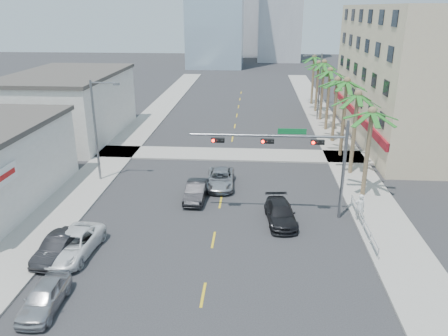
{
  "coord_description": "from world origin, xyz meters",
  "views": [
    {
      "loc": [
        2.55,
        -21.74,
        14.69
      ],
      "look_at": [
        0.39,
        8.53,
        3.5
      ],
      "focal_mm": 35.0,
      "sensor_mm": 36.0,
      "label": 1
    }
  ],
  "objects_px": {
    "car_lane_center": "(220,179)",
    "pedestrian": "(360,207)",
    "traffic_signal_mast": "(299,152)",
    "car_parked_near": "(44,297)",
    "car_lane_right": "(281,213)",
    "car_lane_left": "(196,191)",
    "car_parked_mid": "(59,247)",
    "car_parked_far": "(74,244)"
  },
  "relations": [
    {
      "from": "car_lane_center",
      "to": "pedestrian",
      "type": "relative_size",
      "value": 2.52
    },
    {
      "from": "traffic_signal_mast",
      "to": "car_parked_near",
      "type": "bearing_deg",
      "value": -139.82
    },
    {
      "from": "car_lane_center",
      "to": "car_lane_right",
      "type": "height_order",
      "value": "car_lane_right"
    },
    {
      "from": "traffic_signal_mast",
      "to": "car_lane_left",
      "type": "xyz_separation_m",
      "value": [
        -7.8,
        2.5,
        -4.33
      ]
    },
    {
      "from": "car_parked_mid",
      "to": "car_lane_left",
      "type": "height_order",
      "value": "car_lane_left"
    },
    {
      "from": "car_parked_near",
      "to": "car_lane_left",
      "type": "distance_m",
      "value": 15.37
    },
    {
      "from": "pedestrian",
      "to": "car_parked_mid",
      "type": "bearing_deg",
      "value": 11.32
    },
    {
      "from": "car_parked_far",
      "to": "car_lane_left",
      "type": "height_order",
      "value": "car_parked_far"
    },
    {
      "from": "car_parked_near",
      "to": "car_lane_center",
      "type": "xyz_separation_m",
      "value": [
        7.74,
        17.06,
        -0.01
      ]
    },
    {
      "from": "traffic_signal_mast",
      "to": "car_lane_right",
      "type": "bearing_deg",
      "value": -139.0
    },
    {
      "from": "traffic_signal_mast",
      "to": "pedestrian",
      "type": "bearing_deg",
      "value": -6.28
    },
    {
      "from": "car_parked_far",
      "to": "pedestrian",
      "type": "bearing_deg",
      "value": 21.72
    },
    {
      "from": "traffic_signal_mast",
      "to": "car_parked_mid",
      "type": "relative_size",
      "value": 2.56
    },
    {
      "from": "car_parked_near",
      "to": "car_parked_mid",
      "type": "bearing_deg",
      "value": 103.96
    },
    {
      "from": "traffic_signal_mast",
      "to": "car_parked_near",
      "type": "distance_m",
      "value": 18.58
    },
    {
      "from": "car_lane_left",
      "to": "car_lane_center",
      "type": "xyz_separation_m",
      "value": [
        1.74,
        2.91,
        -0.03
      ]
    },
    {
      "from": "car_parked_mid",
      "to": "car_lane_center",
      "type": "bearing_deg",
      "value": 59.72
    },
    {
      "from": "car_lane_left",
      "to": "pedestrian",
      "type": "relative_size",
      "value": 2.21
    },
    {
      "from": "car_parked_mid",
      "to": "pedestrian",
      "type": "distance_m",
      "value": 20.68
    },
    {
      "from": "car_parked_mid",
      "to": "pedestrian",
      "type": "bearing_deg",
      "value": 24.23
    },
    {
      "from": "car_parked_far",
      "to": "car_lane_left",
      "type": "relative_size",
      "value": 1.19
    },
    {
      "from": "car_parked_far",
      "to": "traffic_signal_mast",
      "type": "bearing_deg",
      "value": 28.4
    },
    {
      "from": "car_parked_mid",
      "to": "car_parked_far",
      "type": "xyz_separation_m",
      "value": [
        0.82,
        0.35,
        0.02
      ]
    },
    {
      "from": "traffic_signal_mast",
      "to": "pedestrian",
      "type": "height_order",
      "value": "traffic_signal_mast"
    },
    {
      "from": "car_lane_right",
      "to": "pedestrian",
      "type": "height_order",
      "value": "pedestrian"
    },
    {
      "from": "car_lane_center",
      "to": "car_lane_right",
      "type": "xyz_separation_m",
      "value": [
        4.88,
        -6.43,
        0.0
      ]
    },
    {
      "from": "car_parked_far",
      "to": "car_lane_right",
      "type": "height_order",
      "value": "car_parked_far"
    },
    {
      "from": "car_parked_mid",
      "to": "pedestrian",
      "type": "relative_size",
      "value": 2.17
    },
    {
      "from": "car_lane_center",
      "to": "car_parked_far",
      "type": "bearing_deg",
      "value": -126.32
    },
    {
      "from": "traffic_signal_mast",
      "to": "car_parked_mid",
      "type": "distance_m",
      "value": 17.19
    },
    {
      "from": "car_parked_mid",
      "to": "car_lane_left",
      "type": "relative_size",
      "value": 0.98
    },
    {
      "from": "traffic_signal_mast",
      "to": "car_parked_far",
      "type": "xyz_separation_m",
      "value": [
        -14.36,
        -6.44,
        -4.33
      ]
    },
    {
      "from": "traffic_signal_mast",
      "to": "car_lane_center",
      "type": "bearing_deg",
      "value": 138.27
    },
    {
      "from": "car_parked_near",
      "to": "car_lane_right",
      "type": "distance_m",
      "value": 16.5
    },
    {
      "from": "car_parked_far",
      "to": "car_lane_center",
      "type": "relative_size",
      "value": 1.05
    },
    {
      "from": "car_parked_near",
      "to": "car_parked_far",
      "type": "distance_m",
      "value": 5.25
    },
    {
      "from": "car_parked_mid",
      "to": "car_lane_center",
      "type": "xyz_separation_m",
      "value": [
        9.12,
        12.19,
        -0.01
      ]
    },
    {
      "from": "car_parked_near",
      "to": "car_lane_left",
      "type": "height_order",
      "value": "car_lane_left"
    },
    {
      "from": "car_parked_near",
      "to": "car_lane_right",
      "type": "relative_size",
      "value": 0.86
    },
    {
      "from": "traffic_signal_mast",
      "to": "car_lane_right",
      "type": "xyz_separation_m",
      "value": [
        -1.18,
        -1.03,
        -4.36
      ]
    },
    {
      "from": "car_lane_left",
      "to": "car_lane_right",
      "type": "xyz_separation_m",
      "value": [
        6.62,
        -3.52,
        -0.03
      ]
    },
    {
      "from": "car_parked_near",
      "to": "car_parked_mid",
      "type": "xyz_separation_m",
      "value": [
        -1.38,
        4.87,
        0.01
      ]
    }
  ]
}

